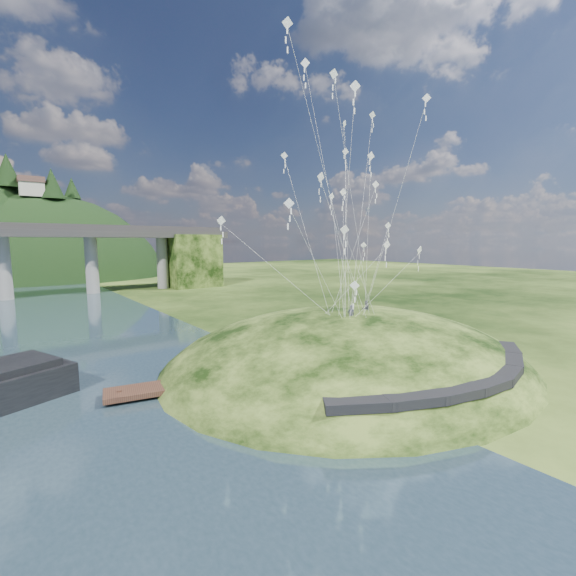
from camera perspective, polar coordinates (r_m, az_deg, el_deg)
ground at (r=30.71m, az=0.87°, el=-14.74°), size 320.00×320.00×0.00m
grass_hill at (r=37.67m, az=8.79°, el=-13.09°), size 36.00×32.00×13.00m
footpath at (r=29.61m, az=25.11°, el=-11.96°), size 22.29×5.84×0.83m
wooden_dock at (r=31.68m, az=-11.57°, el=-13.27°), size 15.29×5.54×1.08m
kite_flyers at (r=35.81m, az=10.65°, el=-2.09°), size 4.31×2.08×1.82m
kite_swarm at (r=37.52m, az=8.46°, el=16.17°), size 20.15×16.94×21.16m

